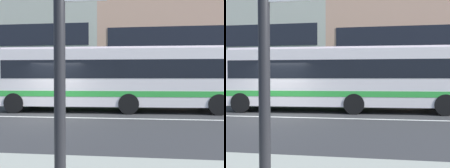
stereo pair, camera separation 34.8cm
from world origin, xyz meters
TOP-DOWN VIEW (x-y plane):
  - ground_plane at (0.00, 0.00)m, footprint 160.00×160.00m
  - lane_centre_line at (0.00, 0.00)m, footprint 60.00×0.16m
  - hedge_row_far at (-1.73, 5.99)m, footprint 13.64×1.10m
  - apartment_block_left at (-8.81, 14.09)m, footprint 18.72×8.11m
  - apartment_block_right at (12.28, 14.09)m, footprint 23.47×8.11m
  - transit_bus at (2.78, 2.33)m, footprint 12.01×2.89m

SIDE VIEW (x-z plane):
  - ground_plane at x=0.00m, z-range 0.00..0.00m
  - lane_centre_line at x=0.00m, z-range 0.00..0.01m
  - hedge_row_far at x=-1.73m, z-range 0.00..1.19m
  - transit_bus at x=2.78m, z-range 0.17..3.47m
  - apartment_block_right at x=12.28m, z-range 0.00..9.08m
  - apartment_block_left at x=-8.81m, z-range 0.00..9.81m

